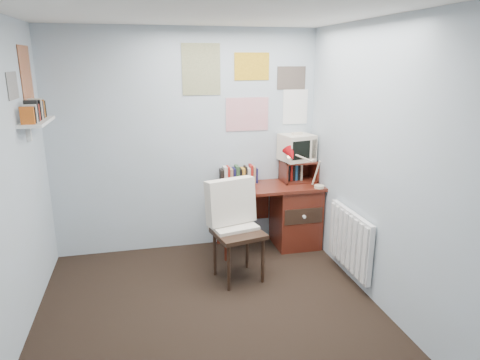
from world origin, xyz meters
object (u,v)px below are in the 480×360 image
(desk_chair, at_px, (238,234))
(tv_riser, at_px, (298,171))
(radiator, at_px, (350,240))
(desk, at_px, (291,213))
(crt_tv, at_px, (297,146))
(desk_lamp, at_px, (320,170))
(wall_shelf, at_px, (37,122))

(desk_chair, distance_m, tv_riser, 1.26)
(tv_riser, distance_m, radiator, 1.15)
(desk, bearing_deg, crt_tv, 54.63)
(desk, height_order, desk_lamp, desk_lamp)
(desk_chair, bearing_deg, wall_shelf, 158.38)
(tv_riser, relative_size, radiator, 0.50)
(desk, relative_size, desk_lamp, 2.94)
(desk, relative_size, tv_riser, 3.00)
(tv_riser, height_order, wall_shelf, wall_shelf)
(radiator, height_order, wall_shelf, wall_shelf)
(crt_tv, distance_m, radiator, 1.32)
(desk, xyz_separation_m, wall_shelf, (-2.57, -0.38, 1.21))
(crt_tv, xyz_separation_m, radiator, (0.20, -1.06, -0.76))
(desk_chair, height_order, wall_shelf, wall_shelf)
(desk_lamp, xyz_separation_m, wall_shelf, (-2.82, -0.16, 0.66))
(desk_chair, bearing_deg, crt_tv, 29.61)
(tv_riser, xyz_separation_m, radiator, (0.17, -1.04, -0.47))
(desk, height_order, desk_chair, desk_chair)
(desk_chair, distance_m, wall_shelf, 2.13)
(crt_tv, bearing_deg, desk_lamp, -78.48)
(desk, distance_m, crt_tv, 0.79)
(radiator, xyz_separation_m, wall_shelf, (-2.86, 0.55, 1.20))
(desk_chair, xyz_separation_m, tv_riser, (0.91, 0.78, 0.40))
(desk, relative_size, desk_chair, 1.22)
(desk, bearing_deg, desk_lamp, -41.72)
(desk, xyz_separation_m, crt_tv, (0.09, 0.13, 0.77))
(desk_lamp, height_order, crt_tv, crt_tv)
(wall_shelf, bearing_deg, crt_tv, 10.84)
(desk, distance_m, radiator, 0.97)
(desk_lamp, bearing_deg, wall_shelf, -159.43)
(crt_tv, bearing_deg, wall_shelf, 178.63)
(desk_lamp, bearing_deg, tv_riser, 128.49)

